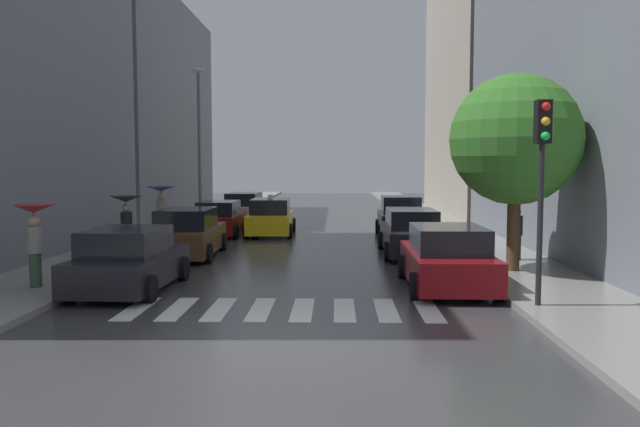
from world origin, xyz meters
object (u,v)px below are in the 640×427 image
object	(u,v)px
parked_car_right_third	(400,218)
pedestrian_by_kerb	(517,215)
parked_car_left_third	(219,219)
parked_car_left_second	(188,234)
parked_car_left_fourth	(245,209)
parked_car_left_nearest	(129,261)
parked_car_right_second	(411,233)
pedestrian_near_tree	(126,212)
parked_car_right_nearest	(447,259)
lamp_post_left	(199,136)
taxi_midroad	(271,218)
traffic_light_right_corner	(542,156)
pedestrian_foreground	(34,228)
street_tree_right	(515,140)
pedestrian_far_side	(161,199)

from	to	relation	value
parked_car_right_third	pedestrian_by_kerb	size ratio (longest dim) A/B	2.17
parked_car_left_third	parked_car_right_third	world-z (taller)	parked_car_right_third
parked_car_left_second	parked_car_left_fourth	distance (m)	12.26
parked_car_left_nearest	parked_car_right_second	bearing A→B (deg)	-48.44
pedestrian_near_tree	parked_car_right_nearest	bearing A→B (deg)	-64.79
parked_car_left_fourth	pedestrian_near_tree	xyz separation A→B (m)	(-1.84, -13.42, 0.84)
parked_car_left_nearest	lamp_post_left	xyz separation A→B (m)	(-1.59, 15.49, 3.81)
taxi_midroad	traffic_light_right_corner	distance (m)	16.52
parked_car_right_second	pedestrian_near_tree	world-z (taller)	pedestrian_near_tree
parked_car_left_fourth	traffic_light_right_corner	size ratio (longest dim) A/B	1.10
parked_car_left_nearest	parked_car_left_fourth	distance (m)	18.09
traffic_light_right_corner	lamp_post_left	bearing A→B (deg)	122.11
taxi_midroad	traffic_light_right_corner	bearing A→B (deg)	-154.99
parked_car_right_second	parked_car_left_third	bearing A→B (deg)	53.55
parked_car_left_nearest	pedestrian_near_tree	xyz separation A→B (m)	(-1.63, 4.67, 0.88)
pedestrian_foreground	street_tree_right	bearing A→B (deg)	19.64
pedestrian_foreground	parked_car_right_second	bearing A→B (deg)	41.45
parked_car_right_second	traffic_light_right_corner	world-z (taller)	traffic_light_right_corner
parked_car_left_fourth	parked_car_right_third	bearing A→B (deg)	-126.88
parked_car_left_fourth	parked_car_right_second	bearing A→B (deg)	-145.64
taxi_midroad	traffic_light_right_corner	world-z (taller)	traffic_light_right_corner
parked_car_left_second	pedestrian_near_tree	bearing A→B (deg)	122.88
parked_car_right_nearest	pedestrian_near_tree	bearing A→B (deg)	66.68
parked_car_left_second	lamp_post_left	bearing A→B (deg)	8.53
parked_car_left_third	parked_car_left_fourth	bearing A→B (deg)	-2.65
street_tree_right	taxi_midroad	bearing A→B (deg)	127.73
parked_car_right_third	parked_car_left_nearest	bearing A→B (deg)	147.76
parked_car_left_nearest	pedestrian_by_kerb	bearing A→B (deg)	-66.07
street_tree_right	pedestrian_by_kerb	bearing A→B (deg)	71.38
parked_car_right_third	lamp_post_left	world-z (taller)	lamp_post_left
pedestrian_foreground	traffic_light_right_corner	distance (m)	11.84
taxi_midroad	pedestrian_far_side	size ratio (longest dim) A/B	2.12
taxi_midroad	traffic_light_right_corner	size ratio (longest dim) A/B	1.05
parked_car_right_third	traffic_light_right_corner	distance (m)	14.30
traffic_light_right_corner	parked_car_left_third	bearing A→B (deg)	123.47
pedestrian_by_kerb	lamp_post_left	bearing A→B (deg)	144.11
parked_car_left_fourth	parked_car_left_second	bearing A→B (deg)	-179.04
pedestrian_near_tree	pedestrian_by_kerb	xyz separation A→B (m)	(12.40, -0.27, -0.07)
parked_car_left_third	taxi_midroad	size ratio (longest dim) A/B	0.95
parked_car_right_nearest	pedestrian_foreground	distance (m)	10.17
pedestrian_by_kerb	parked_car_left_nearest	bearing A→B (deg)	-151.80
parked_car_right_nearest	parked_car_right_second	world-z (taller)	parked_car_right_second
pedestrian_far_side	traffic_light_right_corner	world-z (taller)	traffic_light_right_corner
parked_car_right_nearest	pedestrian_near_tree	distance (m)	10.46
pedestrian_near_tree	pedestrian_far_side	world-z (taller)	pedestrian_far_side
lamp_post_left	parked_car_right_nearest	bearing A→B (deg)	-57.63
parked_car_left_second	traffic_light_right_corner	xyz separation A→B (m)	(9.32, -7.86, 2.51)
pedestrian_near_tree	parked_car_left_nearest	bearing A→B (deg)	-111.91
parked_car_right_third	pedestrian_by_kerb	bearing A→B (deg)	-158.05
parked_car_right_second	pedestrian_foreground	bearing A→B (deg)	124.77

